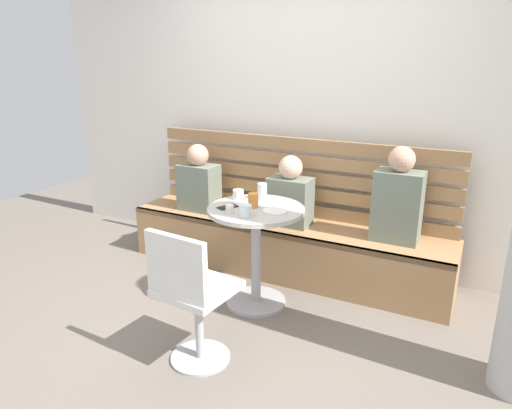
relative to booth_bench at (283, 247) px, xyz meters
name	(u,v)px	position (x,y,z in m)	size (l,w,h in m)	color
ground	(205,345)	(0.00, -1.20, -0.22)	(8.00, 8.00, 0.00)	#70665B
back_wall	(308,93)	(0.00, 0.44, 1.23)	(5.20, 0.10, 2.90)	silver
booth_bench	(283,247)	(0.00, 0.00, 0.00)	(2.70, 0.52, 0.44)	#A87C51
booth_backrest	(296,176)	(0.00, 0.24, 0.56)	(2.65, 0.04, 0.66)	#9A7249
cafe_table	(256,237)	(0.04, -0.58, 0.30)	(0.68, 0.68, 0.74)	#ADADB2
white_chair	(191,294)	(0.05, -1.39, 0.24)	(0.43, 0.43, 0.85)	#ADADB2
person_adult	(398,200)	(0.89, 0.03, 0.53)	(0.34, 0.22, 0.70)	slate
person_child_left	(199,181)	(-0.81, -0.02, 0.47)	(0.34, 0.22, 0.59)	slate
person_child_middle	(290,195)	(0.05, -0.01, 0.47)	(0.34, 0.22, 0.57)	slate
cup_tumbler_orange	(253,200)	(0.02, -0.57, 0.57)	(0.07, 0.07, 0.10)	orange
cup_glass_tall	(262,191)	(-0.01, -0.37, 0.58)	(0.07, 0.07, 0.12)	silver
cup_glass_short	(246,211)	(0.07, -0.77, 0.56)	(0.08, 0.08, 0.08)	silver
cup_espresso_small	(230,209)	(-0.06, -0.76, 0.55)	(0.06, 0.06, 0.06)	silver
cup_ceramic_white	(238,194)	(-0.17, -0.45, 0.55)	(0.08, 0.08, 0.07)	white
plate_small	(275,211)	(0.20, -0.60, 0.52)	(0.17, 0.17, 0.01)	white
phone_on_table	(228,207)	(-0.14, -0.66, 0.52)	(0.07, 0.14, 0.01)	black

